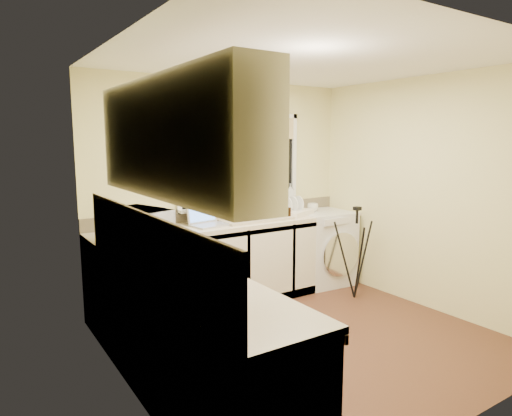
% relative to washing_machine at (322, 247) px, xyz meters
% --- Properties ---
extents(floor, '(3.20, 3.20, 0.00)m').
position_rel_washing_machine_xyz_m(floor, '(-1.22, -1.18, -0.45)').
color(floor, '#512E20').
rests_on(floor, ground).
extents(ceiling, '(3.20, 3.20, 0.00)m').
position_rel_washing_machine_xyz_m(ceiling, '(-1.22, -1.18, 2.00)').
color(ceiling, white).
rests_on(ceiling, ground).
extents(wall_back, '(3.20, 0.00, 3.20)m').
position_rel_washing_machine_xyz_m(wall_back, '(-1.22, 0.32, 0.77)').
color(wall_back, beige).
rests_on(wall_back, ground).
extents(wall_front, '(3.20, 0.00, 3.20)m').
position_rel_washing_machine_xyz_m(wall_front, '(-1.22, -2.68, 0.77)').
color(wall_front, beige).
rests_on(wall_front, ground).
extents(wall_left, '(0.00, 3.00, 3.00)m').
position_rel_washing_machine_xyz_m(wall_left, '(-2.82, -1.18, 0.77)').
color(wall_left, beige).
rests_on(wall_left, ground).
extents(wall_right, '(0.00, 3.00, 3.00)m').
position_rel_washing_machine_xyz_m(wall_right, '(0.38, -1.18, 0.77)').
color(wall_right, beige).
rests_on(wall_right, ground).
extents(base_cabinet_back, '(2.55, 0.60, 0.86)m').
position_rel_washing_machine_xyz_m(base_cabinet_back, '(-1.54, 0.02, -0.02)').
color(base_cabinet_back, silver).
rests_on(base_cabinet_back, floor).
extents(base_cabinet_left, '(0.54, 2.40, 0.86)m').
position_rel_washing_machine_xyz_m(base_cabinet_left, '(-2.52, -1.48, -0.02)').
color(base_cabinet_left, silver).
rests_on(base_cabinet_left, floor).
extents(worktop_back, '(3.20, 0.60, 0.04)m').
position_rel_washing_machine_xyz_m(worktop_back, '(-1.22, 0.02, 0.43)').
color(worktop_back, beige).
rests_on(worktop_back, base_cabinet_back).
extents(worktop_left, '(0.60, 2.40, 0.04)m').
position_rel_washing_machine_xyz_m(worktop_left, '(-2.52, -1.48, 0.43)').
color(worktop_left, beige).
rests_on(worktop_left, base_cabinet_left).
extents(upper_cabinet, '(0.28, 1.90, 0.70)m').
position_rel_washing_machine_xyz_m(upper_cabinet, '(-2.66, -1.63, 1.35)').
color(upper_cabinet, silver).
rests_on(upper_cabinet, wall_left).
extents(splashback_left, '(0.02, 2.40, 0.45)m').
position_rel_washing_machine_xyz_m(splashback_left, '(-2.81, -1.48, 0.67)').
color(splashback_left, beige).
rests_on(splashback_left, wall_left).
extents(splashback_back, '(3.20, 0.02, 0.14)m').
position_rel_washing_machine_xyz_m(splashback_back, '(-1.22, 0.31, 0.52)').
color(splashback_back, beige).
rests_on(splashback_back, wall_back).
extents(window_glass, '(1.50, 0.02, 1.00)m').
position_rel_washing_machine_xyz_m(window_glass, '(-1.02, 0.31, 1.10)').
color(window_glass, black).
rests_on(window_glass, wall_back).
extents(window_blind, '(1.50, 0.02, 0.25)m').
position_rel_washing_machine_xyz_m(window_blind, '(-1.02, 0.28, 1.47)').
color(window_blind, tan).
rests_on(window_blind, wall_back).
extents(windowsill, '(1.60, 0.14, 0.03)m').
position_rel_washing_machine_xyz_m(windowsill, '(-1.02, 0.25, 0.58)').
color(windowsill, white).
rests_on(windowsill, wall_back).
extents(sink, '(0.82, 0.46, 0.03)m').
position_rel_washing_machine_xyz_m(sink, '(-1.02, 0.02, 0.46)').
color(sink, tan).
rests_on(sink, worktop_back).
extents(faucet, '(0.03, 0.03, 0.24)m').
position_rel_washing_machine_xyz_m(faucet, '(-1.02, 0.20, 0.57)').
color(faucet, silver).
rests_on(faucet, worktop_back).
extents(washing_machine, '(0.69, 0.67, 0.91)m').
position_rel_washing_machine_xyz_m(washing_machine, '(0.00, 0.00, 0.00)').
color(washing_machine, silver).
rests_on(washing_machine, floor).
extents(laptop, '(0.39, 0.36, 0.26)m').
position_rel_washing_machine_xyz_m(laptop, '(-1.61, 0.02, 0.52)').
color(laptop, '#A9A8B0').
rests_on(laptop, worktop_back).
extents(kettle, '(0.15, 0.15, 0.20)m').
position_rel_washing_machine_xyz_m(kettle, '(-2.47, -1.11, 0.54)').
color(kettle, silver).
rests_on(kettle, worktop_left).
extents(dish_rack, '(0.52, 0.46, 0.06)m').
position_rel_washing_machine_xyz_m(dish_rack, '(-0.44, 0.02, 0.48)').
color(dish_rack, white).
rests_on(dish_rack, worktop_back).
extents(tripod, '(0.53, 0.53, 1.05)m').
position_rel_washing_machine_xyz_m(tripod, '(-0.06, -0.63, 0.07)').
color(tripod, black).
rests_on(tripod, floor).
extents(glass_jug, '(0.12, 0.12, 0.17)m').
position_rel_washing_machine_xyz_m(glass_jug, '(-2.51, -2.09, 0.53)').
color(glass_jug, silver).
rests_on(glass_jug, worktop_left).
extents(steel_jar, '(0.07, 0.07, 0.10)m').
position_rel_washing_machine_xyz_m(steel_jar, '(-2.55, -1.32, 0.50)').
color(steel_jar, white).
rests_on(steel_jar, worktop_left).
extents(microwave, '(0.52, 0.64, 0.30)m').
position_rel_washing_machine_xyz_m(microwave, '(-2.48, -0.42, 0.60)').
color(microwave, silver).
rests_on(microwave, worktop_left).
extents(plant_a, '(0.12, 0.09, 0.22)m').
position_rel_washing_machine_xyz_m(plant_a, '(-1.54, 0.22, 0.70)').
color(plant_a, '#999999').
rests_on(plant_a, windowsill).
extents(plant_b, '(0.17, 0.15, 0.25)m').
position_rel_washing_machine_xyz_m(plant_b, '(-1.29, 0.22, 0.72)').
color(plant_b, '#999999').
rests_on(plant_b, windowsill).
extents(plant_c, '(0.14, 0.14, 0.21)m').
position_rel_washing_machine_xyz_m(plant_c, '(-1.03, 0.24, 0.70)').
color(plant_c, '#999999').
rests_on(plant_c, windowsill).
extents(plant_d, '(0.21, 0.19, 0.20)m').
position_rel_washing_machine_xyz_m(plant_d, '(-0.67, 0.23, 0.70)').
color(plant_d, '#999999').
rests_on(plant_d, windowsill).
extents(soap_bottle_green, '(0.10, 0.10, 0.23)m').
position_rel_washing_machine_xyz_m(soap_bottle_green, '(-0.46, 0.24, 0.71)').
color(soap_bottle_green, green).
rests_on(soap_bottle_green, windowsill).
extents(soap_bottle_clear, '(0.12, 0.12, 0.20)m').
position_rel_washing_machine_xyz_m(soap_bottle_clear, '(-0.33, 0.24, 0.70)').
color(soap_bottle_clear, '#999999').
rests_on(soap_bottle_clear, windowsill).
extents(cup_back, '(0.16, 0.16, 0.11)m').
position_rel_washing_machine_xyz_m(cup_back, '(-0.09, 0.10, 0.50)').
color(cup_back, white).
rests_on(cup_back, worktop_back).
extents(cup_left, '(0.12, 0.12, 0.08)m').
position_rel_washing_machine_xyz_m(cup_left, '(-2.54, -2.06, 0.49)').
color(cup_left, beige).
rests_on(cup_left, worktop_left).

